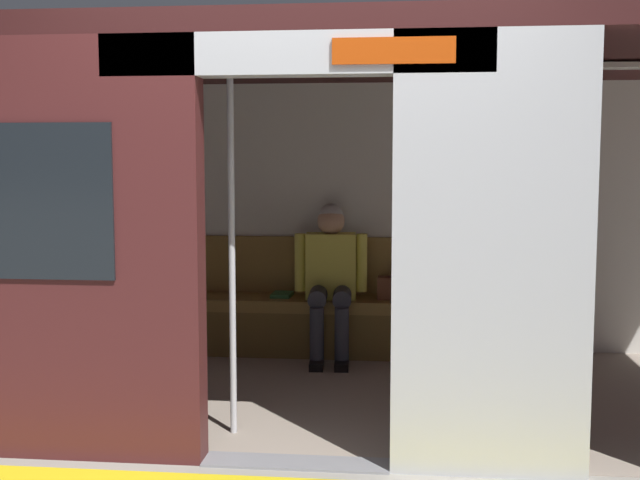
% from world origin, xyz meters
% --- Properties ---
extents(ground_plane, '(60.00, 60.00, 0.00)m').
position_xyz_m(ground_plane, '(0.00, 0.00, 0.00)').
color(ground_plane, gray).
extents(train_car, '(6.40, 2.74, 2.21)m').
position_xyz_m(train_car, '(0.06, -1.20, 1.47)').
color(train_car, silver).
rests_on(train_car, ground_plane).
extents(bench_seat, '(2.50, 0.44, 0.44)m').
position_xyz_m(bench_seat, '(0.00, -2.23, 0.34)').
color(bench_seat, olive).
rests_on(bench_seat, ground_plane).
extents(person_seated, '(0.55, 0.69, 1.17)m').
position_xyz_m(person_seated, '(0.03, -2.18, 0.66)').
color(person_seated, '#D8CC4C').
rests_on(person_seated, ground_plane).
extents(handbag, '(0.26, 0.15, 0.17)m').
position_xyz_m(handbag, '(-0.45, -2.27, 0.52)').
color(handbag, brown).
rests_on(handbag, bench_seat).
extents(book, '(0.16, 0.23, 0.03)m').
position_xyz_m(book, '(0.42, -2.29, 0.45)').
color(book, '#33723F').
rests_on(book, bench_seat).
extents(grab_pole_door, '(0.04, 0.04, 2.07)m').
position_xyz_m(grab_pole_door, '(0.40, -0.41, 1.04)').
color(grab_pole_door, silver).
rests_on(grab_pole_door, ground_plane).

